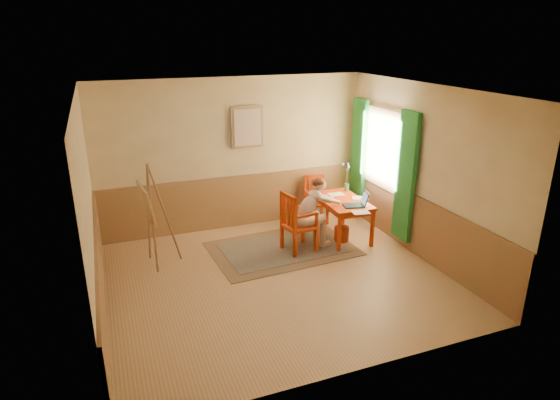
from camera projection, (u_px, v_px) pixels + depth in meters
name	position (u px, v px, depth m)	size (l,w,h in m)	color
room	(277.00, 191.00, 6.71)	(5.04, 4.54, 2.84)	tan
wainscot	(260.00, 229.00, 7.71)	(5.00, 4.50, 1.00)	olive
window	(381.00, 160.00, 8.51)	(0.12, 2.01, 2.20)	white
wall_portrait	(247.00, 127.00, 8.56)	(0.60, 0.05, 0.76)	#A47E58
rug	(282.00, 248.00, 8.15)	(2.49, 1.73, 0.02)	#8C7251
table	(342.00, 204.00, 8.43)	(0.75, 1.22, 0.72)	red
chair_left	(297.00, 222.00, 7.89)	(0.56, 0.54, 1.06)	red
chair_back	(316.00, 199.00, 9.23)	(0.46, 0.47, 0.90)	red
figure	(312.00, 211.00, 7.98)	(0.95, 0.48, 1.24)	beige
laptop	(357.00, 203.00, 8.08)	(0.45, 0.32, 0.25)	#1E2338
papers	(354.00, 202.00, 8.27)	(0.68, 1.18, 0.00)	white
vase	(346.00, 178.00, 8.80)	(0.18, 0.26, 0.53)	#3F724C
wastebasket	(341.00, 234.00, 8.41)	(0.26, 0.26, 0.28)	#B93D10
easel	(149.00, 207.00, 7.27)	(0.59, 0.75, 1.68)	brown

